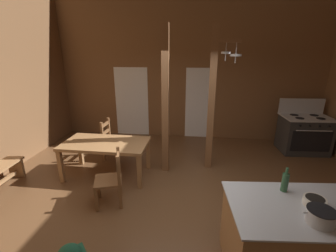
{
  "coord_description": "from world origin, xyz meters",
  "views": [
    {
      "loc": [
        0.23,
        -3.22,
        2.49
      ],
      "look_at": [
        -0.25,
        0.8,
        1.17
      ],
      "focal_mm": 24.54,
      "sensor_mm": 36.0,
      "label": 1
    }
  ],
  "objects": [
    {
      "name": "support_post_center",
      "position": [
        -0.36,
        1.27,
        1.5
      ],
      "size": [
        0.14,
        0.14,
        2.99
      ],
      "color": "brown",
      "rests_on": "ground_plane"
    },
    {
      "name": "bottle_tall_on_counter",
      "position": [
        1.32,
        -0.72,
        1.03
      ],
      "size": [
        0.08,
        0.08,
        0.3
      ],
      "color": "#2D5638",
      "rests_on": "kitchen_island"
    },
    {
      "name": "glazed_door_back_left",
      "position": [
        -1.67,
        3.42,
        1.02
      ],
      "size": [
        1.0,
        0.01,
        2.05
      ],
      "primitive_type": "cube",
      "color": "white",
      "rests_on": "ground_plane"
    },
    {
      "name": "support_post_with_pot_rack",
      "position": [
        0.59,
        1.53,
        1.59
      ],
      "size": [
        0.6,
        0.24,
        2.99
      ],
      "color": "brown",
      "rests_on": "ground_plane"
    },
    {
      "name": "stove_range",
      "position": [
        3.03,
        2.68,
        0.48
      ],
      "size": [
        1.18,
        0.88,
        1.32
      ],
      "color": "#2B2B2B",
      "rests_on": "ground_plane"
    },
    {
      "name": "glazed_panel_back_right",
      "position": [
        0.37,
        3.42,
        1.02
      ],
      "size": [
        0.84,
        0.01,
        2.05
      ],
      "primitive_type": "cube",
      "color": "white",
      "rests_on": "ground_plane"
    },
    {
      "name": "stockpot_on_counter",
      "position": [
        1.47,
        -1.24,
        0.98
      ],
      "size": [
        0.33,
        0.26,
        0.15
      ],
      "color": "#B7BABF",
      "rests_on": "kitchen_island"
    },
    {
      "name": "ground_plane",
      "position": [
        0.0,
        0.0,
        -0.05
      ],
      "size": [
        8.23,
        7.65,
        0.1
      ],
      "primitive_type": "cube",
      "color": "brown"
    },
    {
      "name": "kitchen_island",
      "position": [
        1.72,
        -0.98,
        0.45
      ],
      "size": [
        2.23,
        1.14,
        0.91
      ],
      "color": "#9E7044",
      "rests_on": "ground_plane"
    },
    {
      "name": "dining_table",
      "position": [
        -1.54,
        0.9,
        0.65
      ],
      "size": [
        1.71,
        0.92,
        0.74
      ],
      "color": "#9E7044",
      "rests_on": "ground_plane"
    },
    {
      "name": "wall_back",
      "position": [
        0.0,
        3.49,
        2.32
      ],
      "size": [
        8.23,
        0.14,
        4.64
      ],
      "primitive_type": "cube",
      "color": "brown",
      "rests_on": "ground_plane"
    },
    {
      "name": "mixing_bowl_on_counter",
      "position": [
        1.55,
        -0.95,
        0.95
      ],
      "size": [
        0.23,
        0.23,
        0.08
      ],
      "color": "silver",
      "rests_on": "kitchen_island"
    },
    {
      "name": "ladderback_chair_near_window",
      "position": [
        -1.73,
        1.72,
        0.45
      ],
      "size": [
        0.46,
        0.46,
        0.95
      ],
      "color": "brown",
      "rests_on": "ground_plane"
    },
    {
      "name": "ladderback_chair_by_post",
      "position": [
        -1.12,
        0.01,
        0.45
      ],
      "size": [
        0.55,
        0.55,
        0.95
      ],
      "color": "brown",
      "rests_on": "ground_plane"
    }
  ]
}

